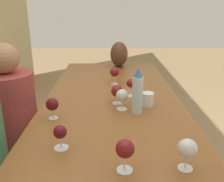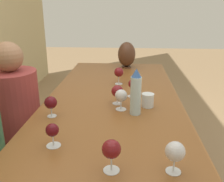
{
  "view_description": "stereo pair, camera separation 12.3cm",
  "coord_description": "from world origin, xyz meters",
  "px_view_note": "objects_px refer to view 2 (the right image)",
  "views": [
    {
      "loc": [
        -1.6,
        0.01,
        1.43
      ],
      "look_at": [
        0.01,
        0.0,
        0.87
      ],
      "focal_mm": 40.0,
      "sensor_mm": 36.0,
      "label": 1
    },
    {
      "loc": [
        -1.6,
        -0.11,
        1.43
      ],
      "look_at": [
        0.01,
        0.0,
        0.87
      ],
      "focal_mm": 40.0,
      "sensor_mm": 36.0,
      "label": 2
    }
  ],
  "objects_px": {
    "water_tumbler": "(148,100)",
    "wine_glass_6": "(117,91)",
    "vase": "(127,54)",
    "wine_glass_0": "(119,72)",
    "person_far": "(18,115)",
    "water_bottle": "(136,92)",
    "wine_glass_7": "(111,150)",
    "wine_glass_2": "(133,84)",
    "wine_glass_1": "(175,152)",
    "wine_glass_3": "(51,103)",
    "wine_glass_4": "(52,131)",
    "chair_far": "(8,129)",
    "wine_glass_5": "(121,96)"
  },
  "relations": [
    {
      "from": "wine_glass_3",
      "to": "chair_far",
      "type": "height_order",
      "value": "chair_far"
    },
    {
      "from": "water_tumbler",
      "to": "wine_glass_7",
      "type": "height_order",
      "value": "wine_glass_7"
    },
    {
      "from": "wine_glass_3",
      "to": "wine_glass_4",
      "type": "height_order",
      "value": "wine_glass_3"
    },
    {
      "from": "vase",
      "to": "wine_glass_0",
      "type": "height_order",
      "value": "vase"
    },
    {
      "from": "vase",
      "to": "wine_glass_2",
      "type": "bearing_deg",
      "value": -176.38
    },
    {
      "from": "vase",
      "to": "chair_far",
      "type": "distance_m",
      "value": 1.41
    },
    {
      "from": "wine_glass_2",
      "to": "wine_glass_4",
      "type": "bearing_deg",
      "value": 151.43
    },
    {
      "from": "vase",
      "to": "person_far",
      "type": "bearing_deg",
      "value": 140.82
    },
    {
      "from": "wine_glass_4",
      "to": "vase",
      "type": "bearing_deg",
      "value": -11.66
    },
    {
      "from": "water_tumbler",
      "to": "vase",
      "type": "height_order",
      "value": "vase"
    },
    {
      "from": "wine_glass_7",
      "to": "wine_glass_4",
      "type": "bearing_deg",
      "value": 59.86
    },
    {
      "from": "vase",
      "to": "person_far",
      "type": "relative_size",
      "value": 0.24
    },
    {
      "from": "wine_glass_7",
      "to": "wine_glass_1",
      "type": "bearing_deg",
      "value": -87.72
    },
    {
      "from": "water_tumbler",
      "to": "wine_glass_2",
      "type": "height_order",
      "value": "wine_glass_2"
    },
    {
      "from": "wine_glass_3",
      "to": "wine_glass_7",
      "type": "bearing_deg",
      "value": -141.28
    },
    {
      "from": "wine_glass_7",
      "to": "person_far",
      "type": "height_order",
      "value": "person_far"
    },
    {
      "from": "wine_glass_5",
      "to": "chair_far",
      "type": "distance_m",
      "value": 0.97
    },
    {
      "from": "wine_glass_0",
      "to": "person_far",
      "type": "xyz_separation_m",
      "value": [
        -0.39,
        0.76,
        -0.24
      ]
    },
    {
      "from": "wine_glass_0",
      "to": "wine_glass_1",
      "type": "height_order",
      "value": "wine_glass_0"
    },
    {
      "from": "wine_glass_1",
      "to": "wine_glass_6",
      "type": "height_order",
      "value": "wine_glass_1"
    },
    {
      "from": "wine_glass_6",
      "to": "water_tumbler",
      "type": "bearing_deg",
      "value": -100.56
    },
    {
      "from": "wine_glass_2",
      "to": "wine_glass_1",
      "type": "bearing_deg",
      "value": -169.54
    },
    {
      "from": "wine_glass_1",
      "to": "wine_glass_7",
      "type": "bearing_deg",
      "value": 92.28
    },
    {
      "from": "wine_glass_3",
      "to": "person_far",
      "type": "relative_size",
      "value": 0.11
    },
    {
      "from": "wine_glass_0",
      "to": "water_bottle",
      "type": "bearing_deg",
      "value": -167.99
    },
    {
      "from": "vase",
      "to": "wine_glass_4",
      "type": "height_order",
      "value": "vase"
    },
    {
      "from": "wine_glass_0",
      "to": "wine_glass_4",
      "type": "distance_m",
      "value": 1.07
    },
    {
      "from": "vase",
      "to": "wine_glass_1",
      "type": "bearing_deg",
      "value": -172.98
    },
    {
      "from": "wine_glass_1",
      "to": "wine_glass_5",
      "type": "relative_size",
      "value": 1.01
    },
    {
      "from": "wine_glass_6",
      "to": "person_far",
      "type": "height_order",
      "value": "person_far"
    },
    {
      "from": "wine_glass_3",
      "to": "wine_glass_7",
      "type": "distance_m",
      "value": 0.65
    },
    {
      "from": "wine_glass_7",
      "to": "wine_glass_3",
      "type": "bearing_deg",
      "value": 38.72
    },
    {
      "from": "wine_glass_5",
      "to": "chair_far",
      "type": "bearing_deg",
      "value": 79.72
    },
    {
      "from": "water_bottle",
      "to": "wine_glass_7",
      "type": "height_order",
      "value": "water_bottle"
    },
    {
      "from": "vase",
      "to": "person_far",
      "type": "distance_m",
      "value": 1.32
    },
    {
      "from": "water_bottle",
      "to": "wine_glass_2",
      "type": "xyz_separation_m",
      "value": [
        0.31,
        0.02,
        -0.05
      ]
    },
    {
      "from": "wine_glass_0",
      "to": "wine_glass_1",
      "type": "xyz_separation_m",
      "value": [
        -1.19,
        -0.28,
        -0.01
      ]
    },
    {
      "from": "person_far",
      "to": "wine_glass_6",
      "type": "bearing_deg",
      "value": -94.55
    },
    {
      "from": "water_bottle",
      "to": "wine_glass_0",
      "type": "relative_size",
      "value": 2.0
    },
    {
      "from": "water_tumbler",
      "to": "wine_glass_6",
      "type": "distance_m",
      "value": 0.22
    },
    {
      "from": "water_tumbler",
      "to": "wine_glass_2",
      "type": "xyz_separation_m",
      "value": [
        0.19,
        0.1,
        0.05
      ]
    },
    {
      "from": "wine_glass_4",
      "to": "person_far",
      "type": "height_order",
      "value": "person_far"
    },
    {
      "from": "wine_glass_3",
      "to": "chair_far",
      "type": "relative_size",
      "value": 0.13
    },
    {
      "from": "wine_glass_4",
      "to": "chair_far",
      "type": "bearing_deg",
      "value": 41.93
    },
    {
      "from": "water_tumbler",
      "to": "wine_glass_2",
      "type": "relative_size",
      "value": 0.69
    },
    {
      "from": "person_far",
      "to": "wine_glass_1",
      "type": "bearing_deg",
      "value": -127.62
    },
    {
      "from": "water_bottle",
      "to": "water_tumbler",
      "type": "relative_size",
      "value": 3.21
    },
    {
      "from": "wine_glass_0",
      "to": "wine_glass_6",
      "type": "bearing_deg",
      "value": -178.86
    },
    {
      "from": "water_tumbler",
      "to": "wine_glass_2",
      "type": "distance_m",
      "value": 0.22
    },
    {
      "from": "wine_glass_3",
      "to": "person_far",
      "type": "bearing_deg",
      "value": 50.98
    }
  ]
}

